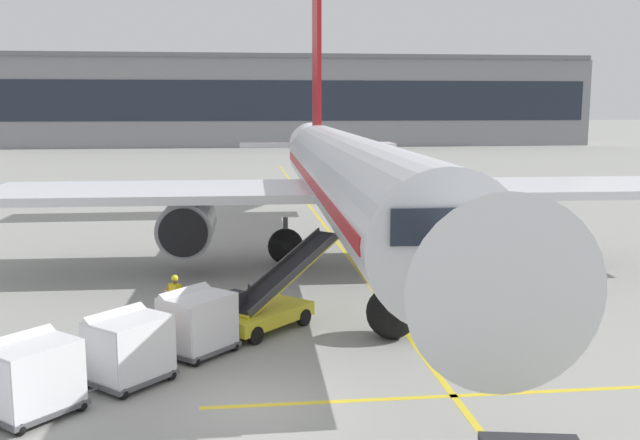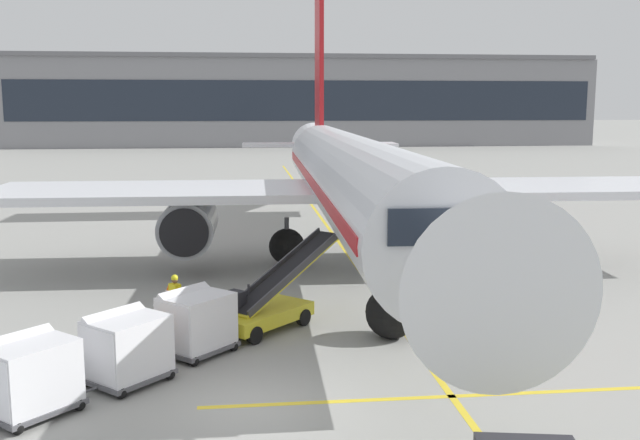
{
  "view_description": "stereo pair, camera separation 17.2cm",
  "coord_description": "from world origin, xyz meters",
  "px_view_note": "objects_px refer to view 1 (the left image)",
  "views": [
    {
      "loc": [
        -0.42,
        -16.78,
        7.26
      ],
      "look_at": [
        2.52,
        7.89,
        3.29
      ],
      "focal_mm": 40.94,
      "sensor_mm": 36.0,
      "label": 1
    },
    {
      "loc": [
        -0.25,
        -16.8,
        7.26
      ],
      "look_at": [
        2.52,
        7.89,
        3.29
      ],
      "focal_mm": 40.94,
      "sensor_mm": 36.0,
      "label": 2
    }
  ],
  "objects_px": {
    "ground_crew_marshaller": "(146,336)",
    "parked_airplane": "(350,180)",
    "ground_crew_by_loader": "(175,297)",
    "baggage_cart_second": "(128,347)",
    "baggage_cart_lead": "(196,321)",
    "ground_crew_by_carts": "(213,319)",
    "belt_loader": "(268,303)",
    "baggage_cart_third": "(31,375)",
    "safety_cone_engine_keepout": "(168,293)"
  },
  "relations": [
    {
      "from": "parked_airplane",
      "to": "safety_cone_engine_keepout",
      "type": "bearing_deg",
      "value": -147.14
    },
    {
      "from": "parked_airplane",
      "to": "belt_loader",
      "type": "xyz_separation_m",
      "value": [
        -4.06,
        -8.65,
        -3.07
      ]
    },
    {
      "from": "belt_loader",
      "to": "ground_crew_by_loader",
      "type": "xyz_separation_m",
      "value": [
        -3.0,
        0.52,
        0.15
      ]
    },
    {
      "from": "belt_loader",
      "to": "parked_airplane",
      "type": "bearing_deg",
      "value": 64.86
    },
    {
      "from": "baggage_cart_third",
      "to": "safety_cone_engine_keepout",
      "type": "xyz_separation_m",
      "value": [
        2.3,
        9.87,
        -0.68
      ]
    },
    {
      "from": "baggage_cart_third",
      "to": "safety_cone_engine_keepout",
      "type": "distance_m",
      "value": 10.16
    },
    {
      "from": "belt_loader",
      "to": "ground_crew_marshaller",
      "type": "height_order",
      "value": "belt_loader"
    },
    {
      "from": "baggage_cart_lead",
      "to": "baggage_cart_second",
      "type": "height_order",
      "value": "same"
    },
    {
      "from": "baggage_cart_third",
      "to": "ground_crew_by_carts",
      "type": "relative_size",
      "value": 1.46
    },
    {
      "from": "baggage_cart_lead",
      "to": "baggage_cart_third",
      "type": "bearing_deg",
      "value": -133.14
    },
    {
      "from": "belt_loader",
      "to": "baggage_cart_lead",
      "type": "bearing_deg",
      "value": -134.37
    },
    {
      "from": "baggage_cart_second",
      "to": "baggage_cart_third",
      "type": "xyz_separation_m",
      "value": [
        -1.97,
        -1.78,
        0.0
      ]
    },
    {
      "from": "ground_crew_by_loader",
      "to": "safety_cone_engine_keepout",
      "type": "height_order",
      "value": "ground_crew_by_loader"
    },
    {
      "from": "parked_airplane",
      "to": "baggage_cart_third",
      "type": "distance_m",
      "value": 18.01
    },
    {
      "from": "baggage_cart_lead",
      "to": "ground_crew_by_carts",
      "type": "relative_size",
      "value": 1.46
    },
    {
      "from": "belt_loader",
      "to": "ground_crew_marshaller",
      "type": "relative_size",
      "value": 2.72
    },
    {
      "from": "safety_cone_engine_keepout",
      "to": "parked_airplane",
      "type": "bearing_deg",
      "value": 32.86
    },
    {
      "from": "parked_airplane",
      "to": "ground_crew_by_carts",
      "type": "bearing_deg",
      "value": -118.24
    },
    {
      "from": "baggage_cart_third",
      "to": "ground_crew_by_carts",
      "type": "bearing_deg",
      "value": 44.35
    },
    {
      "from": "belt_loader",
      "to": "baggage_cart_second",
      "type": "xyz_separation_m",
      "value": [
        -3.86,
        -4.35,
        0.16
      ]
    },
    {
      "from": "baggage_cart_second",
      "to": "ground_crew_by_carts",
      "type": "height_order",
      "value": "baggage_cart_second"
    },
    {
      "from": "belt_loader",
      "to": "safety_cone_engine_keepout",
      "type": "bearing_deg",
      "value": 133.22
    },
    {
      "from": "ground_crew_by_carts",
      "to": "parked_airplane",
      "type": "bearing_deg",
      "value": 61.76
    },
    {
      "from": "baggage_cart_lead",
      "to": "ground_crew_marshaller",
      "type": "xyz_separation_m",
      "value": [
        -1.3,
        -1.26,
        -0.0
      ]
    },
    {
      "from": "ground_crew_by_loader",
      "to": "safety_cone_engine_keepout",
      "type": "relative_size",
      "value": 2.68
    },
    {
      "from": "baggage_cart_third",
      "to": "safety_cone_engine_keepout",
      "type": "height_order",
      "value": "baggage_cart_third"
    },
    {
      "from": "ground_crew_marshaller",
      "to": "parked_airplane",
      "type": "bearing_deg",
      "value": 58.12
    },
    {
      "from": "baggage_cart_third",
      "to": "baggage_cart_lead",
      "type": "bearing_deg",
      "value": 46.86
    },
    {
      "from": "baggage_cart_second",
      "to": "safety_cone_engine_keepout",
      "type": "height_order",
      "value": "baggage_cart_second"
    },
    {
      "from": "safety_cone_engine_keepout",
      "to": "ground_crew_by_carts",
      "type": "bearing_deg",
      "value": -72.82
    },
    {
      "from": "ground_crew_by_carts",
      "to": "safety_cone_engine_keepout",
      "type": "bearing_deg",
      "value": 107.18
    },
    {
      "from": "ground_crew_by_loader",
      "to": "ground_crew_by_carts",
      "type": "xyz_separation_m",
      "value": [
        1.29,
        -2.62,
        0.0
      ]
    },
    {
      "from": "safety_cone_engine_keepout",
      "to": "baggage_cart_lead",
      "type": "bearing_deg",
      "value": -77.44
    },
    {
      "from": "parked_airplane",
      "to": "baggage_cart_third",
      "type": "relative_size",
      "value": 16.1
    },
    {
      "from": "parked_airplane",
      "to": "belt_loader",
      "type": "distance_m",
      "value": 10.03
    },
    {
      "from": "parked_airplane",
      "to": "baggage_cart_lead",
      "type": "height_order",
      "value": "parked_airplane"
    },
    {
      "from": "belt_loader",
      "to": "baggage_cart_third",
      "type": "xyz_separation_m",
      "value": [
        -5.83,
        -6.12,
        0.16
      ]
    },
    {
      "from": "belt_loader",
      "to": "safety_cone_engine_keepout",
      "type": "height_order",
      "value": "belt_loader"
    },
    {
      "from": "safety_cone_engine_keepout",
      "to": "ground_crew_marshaller",
      "type": "bearing_deg",
      "value": -89.76
    },
    {
      "from": "ground_crew_by_loader",
      "to": "baggage_cart_second",
      "type": "bearing_deg",
      "value": -100.02
    },
    {
      "from": "safety_cone_engine_keepout",
      "to": "baggage_cart_second",
      "type": "bearing_deg",
      "value": -92.4
    },
    {
      "from": "belt_loader",
      "to": "ground_crew_marshaller",
      "type": "xyz_separation_m",
      "value": [
        -3.49,
        -3.5,
        0.15
      ]
    },
    {
      "from": "ground_crew_by_loader",
      "to": "ground_crew_by_carts",
      "type": "height_order",
      "value": "same"
    },
    {
      "from": "baggage_cart_lead",
      "to": "ground_crew_by_carts",
      "type": "bearing_deg",
      "value": 16.16
    },
    {
      "from": "ground_crew_by_loader",
      "to": "ground_crew_by_carts",
      "type": "distance_m",
      "value": 2.92
    },
    {
      "from": "ground_crew_marshaller",
      "to": "baggage_cart_third",
      "type": "bearing_deg",
      "value": -131.63
    },
    {
      "from": "ground_crew_by_carts",
      "to": "safety_cone_engine_keepout",
      "type": "distance_m",
      "value": 6.16
    },
    {
      "from": "baggage_cart_lead",
      "to": "safety_cone_engine_keepout",
      "type": "relative_size",
      "value": 3.92
    },
    {
      "from": "baggage_cart_third",
      "to": "belt_loader",
      "type": "bearing_deg",
      "value": 46.41
    },
    {
      "from": "safety_cone_engine_keepout",
      "to": "belt_loader",
      "type": "bearing_deg",
      "value": -46.78
    }
  ]
}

